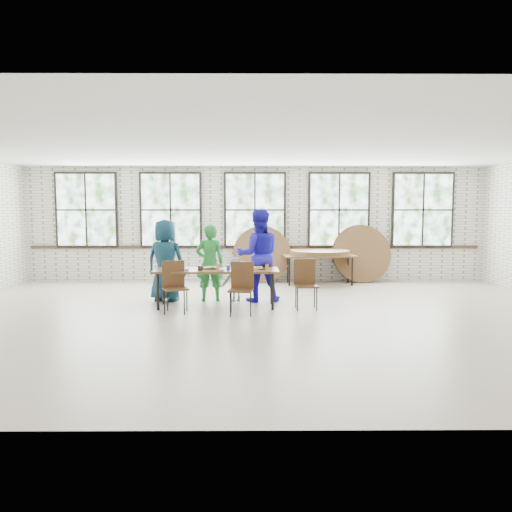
{
  "coord_description": "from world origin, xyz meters",
  "views": [
    {
      "loc": [
        -0.06,
        -8.65,
        1.92
      ],
      "look_at": [
        0.0,
        0.4,
        1.05
      ],
      "focal_mm": 35.0,
      "sensor_mm": 36.0,
      "label": 1
    }
  ],
  "objects_px": {
    "dining_table": "(216,272)",
    "chair_near_left": "(174,282)",
    "chair_near_right": "(242,283)",
    "storage_table": "(320,257)"
  },
  "relations": [
    {
      "from": "dining_table",
      "to": "chair_near_left",
      "type": "height_order",
      "value": "chair_near_left"
    },
    {
      "from": "dining_table",
      "to": "chair_near_right",
      "type": "relative_size",
      "value": 2.53
    },
    {
      "from": "dining_table",
      "to": "storage_table",
      "type": "xyz_separation_m",
      "value": [
        2.39,
        2.92,
        -0.0
      ]
    },
    {
      "from": "chair_near_left",
      "to": "storage_table",
      "type": "xyz_separation_m",
      "value": [
        3.14,
        3.38,
        0.13
      ]
    },
    {
      "from": "dining_table",
      "to": "chair_near_right",
      "type": "distance_m",
      "value": 0.82
    },
    {
      "from": "chair_near_right",
      "to": "dining_table",
      "type": "bearing_deg",
      "value": 136.35
    },
    {
      "from": "dining_table",
      "to": "chair_near_right",
      "type": "bearing_deg",
      "value": -52.23
    },
    {
      "from": "storage_table",
      "to": "chair_near_right",
      "type": "bearing_deg",
      "value": -121.84
    },
    {
      "from": "chair_near_left",
      "to": "storage_table",
      "type": "relative_size",
      "value": 0.51
    },
    {
      "from": "storage_table",
      "to": "dining_table",
      "type": "bearing_deg",
      "value": -133.17
    }
  ]
}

